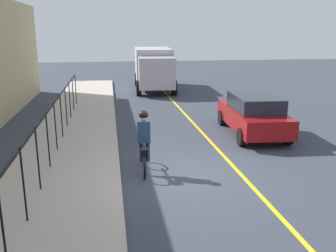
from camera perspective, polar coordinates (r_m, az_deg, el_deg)
name	(u,v)px	position (r m, az deg, el deg)	size (l,w,h in m)	color
ground_plane	(185,177)	(10.39, 2.70, -7.87)	(80.00, 80.00, 0.00)	#363B47
lane_line_centre	(240,173)	(10.81, 11.10, -7.20)	(36.00, 0.12, 0.01)	yellow
sidewalk	(60,182)	(10.27, -16.42, -8.32)	(40.00, 3.20, 0.15)	#B4A699
iron_fence	(47,128)	(10.88, -18.35, -0.31)	(18.99, 0.04, 1.60)	black
cyclist_lead	(144,142)	(10.40, -3.76, -2.52)	(1.71, 0.39, 1.83)	black
patrol_sedan	(253,114)	(14.67, 13.10, 1.86)	(4.51, 2.16, 1.58)	maroon
box_truck_background	(154,67)	(25.53, -2.25, 9.18)	(6.82, 2.80, 2.78)	#AEB0BF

